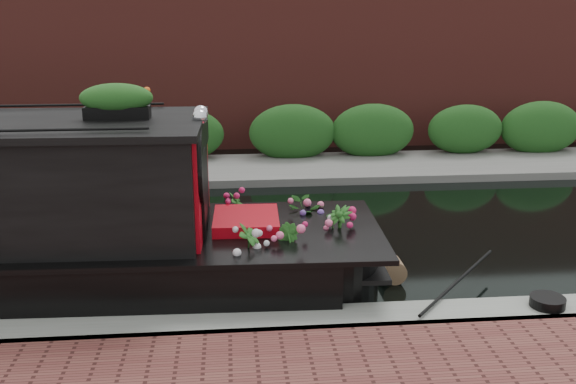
{
  "coord_description": "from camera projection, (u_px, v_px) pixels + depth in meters",
  "views": [
    {
      "loc": [
        0.89,
        -10.04,
        3.83
      ],
      "look_at": [
        1.76,
        -0.6,
        0.97
      ],
      "focal_mm": 40.0,
      "sensor_mm": 36.0,
      "label": 1
    }
  ],
  "objects": [
    {
      "name": "ground",
      "position": [
        179.0,
        241.0,
        10.6
      ],
      "size": [
        80.0,
        80.0,
        0.0
      ],
      "primitive_type": "plane",
      "color": "black",
      "rests_on": "ground"
    },
    {
      "name": "coiled_mooring_rope",
      "position": [
        547.0,
        302.0,
        7.78
      ],
      "size": [
        0.42,
        0.42,
        0.12
      ],
      "primitive_type": "cylinder",
      "color": "black",
      "rests_on": "near_bank_coping"
    },
    {
      "name": "far_hedge",
      "position": [
        194.0,
        165.0,
        15.47
      ],
      "size": [
        40.0,
        1.1,
        2.8
      ],
      "primitive_type": "cube",
      "color": "#1C4918",
      "rests_on": "ground"
    },
    {
      "name": "far_brick_wall",
      "position": [
        198.0,
        146.0,
        17.47
      ],
      "size": [
        40.0,
        1.0,
        8.0
      ],
      "primitive_type": "cube",
      "color": "maroon",
      "rests_on": "ground"
    },
    {
      "name": "rope_fender",
      "position": [
        392.0,
        269.0,
        9.08
      ],
      "size": [
        0.33,
        0.38,
        0.33
      ],
      "primitive_type": "cylinder",
      "rotation": [
        1.57,
        0.0,
        0.0
      ],
      "color": "brown",
      "rests_on": "ground"
    },
    {
      "name": "far_bank_path",
      "position": [
        192.0,
        175.0,
        14.61
      ],
      "size": [
        40.0,
        2.4,
        0.34
      ],
      "primitive_type": "cube",
      "color": "#63635F",
      "rests_on": "ground"
    },
    {
      "name": "near_bank_coping",
      "position": [
        159.0,
        343.0,
        7.46
      ],
      "size": [
        40.0,
        0.6,
        0.5
      ],
      "primitive_type": "cube",
      "color": "gray",
      "rests_on": "ground"
    }
  ]
}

